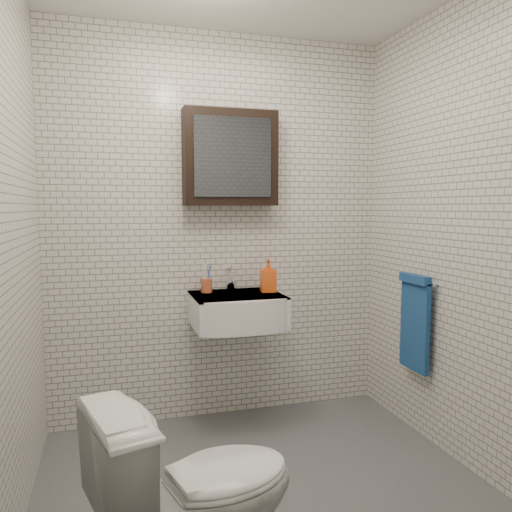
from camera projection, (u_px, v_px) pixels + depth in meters
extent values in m
cube|color=#515359|center=(267.00, 492.00, 2.43)|extent=(2.20, 2.00, 0.01)
cube|color=silver|center=(221.00, 229.00, 3.26)|extent=(2.20, 0.02, 2.50)
cube|color=silver|center=(380.00, 259.00, 1.35)|extent=(2.20, 0.02, 2.50)
cube|color=silver|center=(6.00, 242.00, 2.00)|extent=(0.02, 2.00, 2.50)
cube|color=silver|center=(466.00, 234.00, 2.62)|extent=(0.02, 2.00, 2.50)
cube|color=white|center=(237.00, 310.00, 3.11)|extent=(0.55, 0.45, 0.20)
cylinder|color=silver|center=(236.00, 296.00, 3.12)|extent=(0.31, 0.31, 0.02)
cylinder|color=silver|center=(236.00, 294.00, 3.12)|extent=(0.04, 0.04, 0.01)
cube|color=white|center=(237.00, 295.00, 3.10)|extent=(0.55, 0.45, 0.01)
cylinder|color=silver|center=(231.00, 285.00, 3.26)|extent=(0.06, 0.06, 0.06)
cylinder|color=silver|center=(231.00, 276.00, 3.25)|extent=(0.03, 0.03, 0.08)
cylinder|color=silver|center=(233.00, 273.00, 3.19)|extent=(0.02, 0.12, 0.02)
cube|color=silver|center=(229.00, 267.00, 3.27)|extent=(0.02, 0.09, 0.01)
cube|color=black|center=(230.00, 158.00, 3.17)|extent=(0.60, 0.14, 0.60)
cube|color=#3F444C|center=(233.00, 157.00, 3.09)|extent=(0.49, 0.01, 0.49)
cylinder|color=silver|center=(418.00, 281.00, 2.97)|extent=(0.02, 0.30, 0.02)
cylinder|color=silver|center=(409.00, 278.00, 3.10)|extent=(0.04, 0.02, 0.02)
cylinder|color=silver|center=(435.00, 284.00, 2.85)|extent=(0.04, 0.02, 0.02)
cube|color=#225B9D|center=(415.00, 326.00, 2.99)|extent=(0.03, 0.26, 0.54)
cube|color=#225B9D|center=(415.00, 279.00, 2.96)|extent=(0.05, 0.26, 0.05)
cylinder|color=#B7522D|center=(207.00, 285.00, 3.17)|extent=(0.09, 0.09, 0.09)
cylinder|color=white|center=(205.00, 277.00, 3.15)|extent=(0.02, 0.03, 0.17)
cylinder|color=#3B5BBE|center=(208.00, 278.00, 3.16)|extent=(0.01, 0.02, 0.15)
cylinder|color=white|center=(205.00, 276.00, 3.17)|extent=(0.02, 0.03, 0.17)
cylinder|color=#3B5BBE|center=(209.00, 277.00, 3.17)|extent=(0.02, 0.04, 0.16)
imported|color=#DD5017|center=(268.00, 276.00, 3.18)|extent=(0.11, 0.11, 0.21)
imported|color=white|center=(198.00, 492.00, 1.78)|extent=(0.82, 0.60, 0.75)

